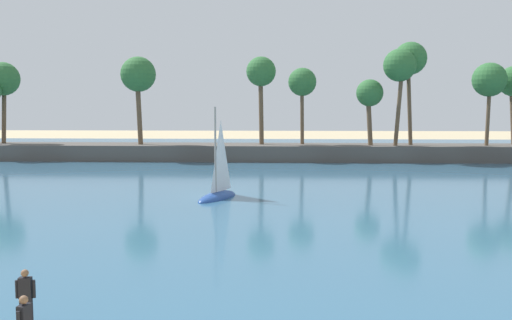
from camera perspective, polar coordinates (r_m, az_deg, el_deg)
name	(u,v)px	position (r m, az deg, el deg)	size (l,w,h in m)	color
sea	(252,164)	(59.75, -0.43, -0.42)	(220.00, 88.88, 0.06)	#33607F
palm_headland	(261,129)	(63.86, 0.48, 3.12)	(110.73, 6.47, 13.03)	#514C47
person_at_waterline	(26,297)	(17.45, -21.95, -12.51)	(0.55, 0.24, 1.67)	black
sailboat_near_shore	(218,189)	(37.77, -3.81, -2.94)	(2.94, 4.62, 6.45)	#234793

